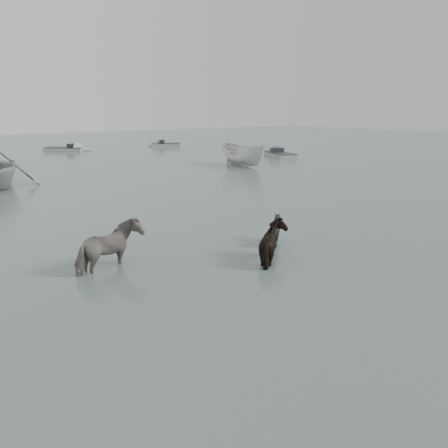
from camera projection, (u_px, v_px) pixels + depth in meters
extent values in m
plane|color=#556562|center=(267.00, 273.00, 11.90)|extent=(140.00, 140.00, 0.00)
imported|color=black|center=(108.00, 240.00, 12.05)|extent=(2.15, 1.45, 1.67)
imported|color=black|center=(276.00, 235.00, 12.72)|extent=(1.77, 1.89, 1.54)
imported|color=black|center=(274.00, 225.00, 14.49)|extent=(1.14, 1.03, 1.16)
imported|color=silver|center=(243.00, 153.00, 33.23)|extent=(2.01, 4.98, 1.90)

